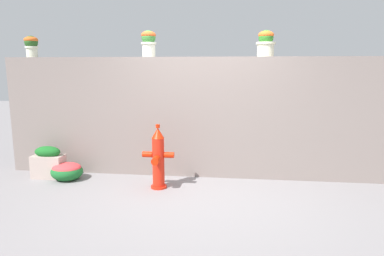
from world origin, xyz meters
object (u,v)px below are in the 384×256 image
at_px(planter_box, 48,163).
at_px(potted_plant_0, 31,44).
at_px(potted_plant_1, 149,41).
at_px(potted_plant_2, 266,42).
at_px(fire_hydrant, 158,159).
at_px(flower_bush_left, 67,171).

bearing_deg(planter_box, potted_plant_0, 130.85).
bearing_deg(potted_plant_1, potted_plant_2, -0.13).
bearing_deg(potted_plant_1, fire_hydrant, -69.11).
bearing_deg(flower_bush_left, fire_hydrant, -7.54).
height_order(potted_plant_0, planter_box, potted_plant_0).
bearing_deg(fire_hydrant, potted_plant_2, 26.07).
xyz_separation_m(fire_hydrant, planter_box, (-1.85, 0.27, -0.19)).
bearing_deg(potted_plant_1, flower_bush_left, -155.53).
height_order(potted_plant_0, flower_bush_left, potted_plant_0).
bearing_deg(potted_plant_0, fire_hydrant, -18.56).
relative_size(potted_plant_1, fire_hydrant, 0.44).
bearing_deg(potted_plant_0, potted_plant_1, -0.25).
distance_m(potted_plant_0, fire_hydrant, 2.94).
distance_m(fire_hydrant, planter_box, 1.88).
xyz_separation_m(potted_plant_1, planter_box, (-1.56, -0.49, -1.91)).
xyz_separation_m(fire_hydrant, flower_bush_left, (-1.51, 0.20, -0.29)).
xyz_separation_m(potted_plant_1, fire_hydrant, (0.29, -0.76, -1.71)).
xyz_separation_m(flower_bush_left, planter_box, (-0.34, 0.07, 0.10)).
distance_m(potted_plant_0, potted_plant_1, 1.99).
bearing_deg(flower_bush_left, potted_plant_1, 24.47).
xyz_separation_m(potted_plant_0, fire_hydrant, (2.28, -0.77, -1.68)).
xyz_separation_m(potted_plant_2, fire_hydrant, (-1.54, -0.75, -1.69)).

